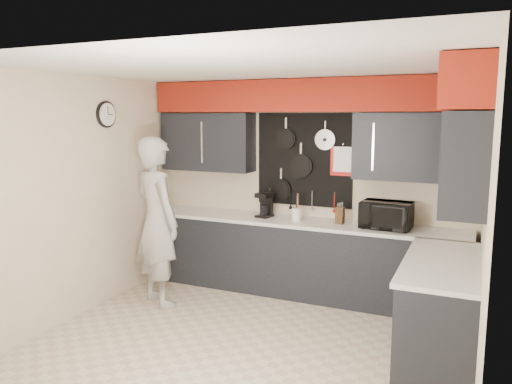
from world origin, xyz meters
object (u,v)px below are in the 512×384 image
at_px(knife_block, 340,215).
at_px(coffee_maker, 265,204).
at_px(microwave, 386,215).
at_px(person, 157,222).
at_px(utensil_crock, 296,214).

xyz_separation_m(knife_block, coffee_maker, (-0.96, 0.02, 0.06)).
height_order(microwave, person, person).
bearing_deg(person, coffee_maker, -104.91).
distance_m(utensil_crock, person, 1.64).
distance_m(utensil_crock, coffee_maker, 0.44).
bearing_deg(person, utensil_crock, -117.41).
relative_size(knife_block, person, 0.10).
relative_size(microwave, utensil_crock, 3.60).
xyz_separation_m(microwave, person, (-2.40, -0.94, -0.10)).
relative_size(microwave, coffee_maker, 1.79).
bearing_deg(coffee_maker, microwave, 7.27).
bearing_deg(knife_block, person, -147.60).
xyz_separation_m(utensil_crock, coffee_maker, (-0.43, 0.06, 0.08)).
xyz_separation_m(utensil_crock, person, (-1.35, -0.93, -0.03)).
bearing_deg(person, microwave, -130.77).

